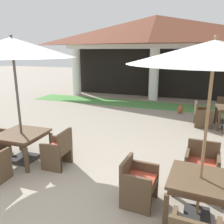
{
  "coord_description": "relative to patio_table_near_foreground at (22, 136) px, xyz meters",
  "views": [
    {
      "loc": [
        2.19,
        -2.93,
        2.58
      ],
      "look_at": [
        -0.11,
        3.31,
        0.81
      ],
      "focal_mm": 36.88,
      "sensor_mm": 36.0,
      "label": 1
    }
  ],
  "objects": [
    {
      "name": "patio_chair_mid_left_north",
      "position": [
        4.03,
        0.32,
        -0.19
      ],
      "size": [
        0.64,
        0.56,
        0.88
      ],
      "rotation": [
        0.0,
        0.0,
        -3.19
      ],
      "color": "brown",
      "rests_on": "ground"
    },
    {
      "name": "patio_table_near_foreground",
      "position": [
        0.0,
        0.0,
        0.0
      ],
      "size": [
        1.06,
        1.06,
        0.7
      ],
      "rotation": [
        0.0,
        0.0,
        0.03
      ],
      "color": "brown",
      "rests_on": "ground"
    },
    {
      "name": "terracotta_urn",
      "position": [
        3.24,
        5.85,
        -0.43
      ],
      "size": [
        0.25,
        0.25,
        0.44
      ],
      "color": "#9E5633",
      "rests_on": "ground"
    },
    {
      "name": "patio_umbrella_mid_left",
      "position": [
        3.98,
        -0.66,
        1.93
      ],
      "size": [
        2.35,
        2.35,
        2.79
      ],
      "color": "#2D2D2D",
      "rests_on": "ground"
    },
    {
      "name": "patio_umbrella_near_foreground",
      "position": [
        -0.0,
        0.0,
        2.01
      ],
      "size": [
        2.72,
        2.72,
        2.92
      ],
      "color": "#2D2D2D",
      "rests_on": "ground"
    },
    {
      "name": "patio_table_mid_left",
      "position": [
        3.98,
        -0.66,
        -0.0
      ],
      "size": [
        0.97,
        0.97,
        0.71
      ],
      "rotation": [
        0.0,
        0.0,
        -0.05
      ],
      "color": "brown",
      "rests_on": "ground"
    },
    {
      "name": "background_pavilion",
      "position": [
        1.61,
        8.42,
        2.69
      ],
      "size": [
        10.58,
        2.76,
        4.33
      ],
      "color": "white",
      "rests_on": "ground"
    },
    {
      "name": "lawn_strip",
      "position": [
        1.61,
        6.93,
        -0.61
      ],
      "size": [
        12.38,
        1.63,
        0.01
      ],
      "primitive_type": "cube",
      "color": "#519347",
      "rests_on": "ground"
    },
    {
      "name": "patio_chair_mid_right_west",
      "position": [
        4.07,
        4.32,
        -0.2
      ],
      "size": [
        0.6,
        0.64,
        0.87
      ],
      "rotation": [
        0.0,
        0.0,
        -1.49
      ],
      "color": "brown",
      "rests_on": "ground"
    },
    {
      "name": "ground_plane",
      "position": [
        1.61,
        -1.14,
        -0.61
      ],
      "size": [
        60.0,
        60.0,
        0.0
      ],
      "primitive_type": "plane",
      "color": "#9E9384"
    },
    {
      "name": "patio_chair_mid_left_west",
      "position": [
        3.0,
        -0.62,
        -0.22
      ],
      "size": [
        0.57,
        0.61,
        0.8
      ],
      "rotation": [
        0.0,
        0.0,
        -1.62
      ],
      "color": "brown",
      "rests_on": "ground"
    },
    {
      "name": "patio_chair_near_foreground_east",
      "position": [
        0.98,
        0.03,
        -0.21
      ],
      "size": [
        0.53,
        0.58,
        0.88
      ],
      "rotation": [
        0.0,
        0.0,
        -4.68
      ],
      "color": "brown",
      "rests_on": "ground"
    }
  ]
}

